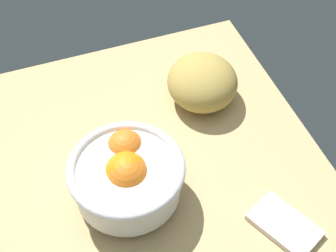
% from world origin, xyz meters
% --- Properties ---
extents(ground_plane, '(0.76, 0.68, 0.03)m').
position_xyz_m(ground_plane, '(0.00, 0.00, -0.01)').
color(ground_plane, tan).
extents(fruit_bowl, '(0.20, 0.20, 0.11)m').
position_xyz_m(fruit_bowl, '(0.01, -0.03, 0.06)').
color(fruit_bowl, white).
rests_on(fruit_bowl, ground).
extents(bread_loaf, '(0.18, 0.18, 0.09)m').
position_xyz_m(bread_loaf, '(-0.17, 0.18, 0.05)').
color(bread_loaf, '#B49747').
rests_on(bread_loaf, ground).
extents(napkin_folded, '(0.13, 0.11, 0.01)m').
position_xyz_m(napkin_folded, '(0.16, 0.19, 0.01)').
color(napkin_folded, silver).
rests_on(napkin_folded, ground).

